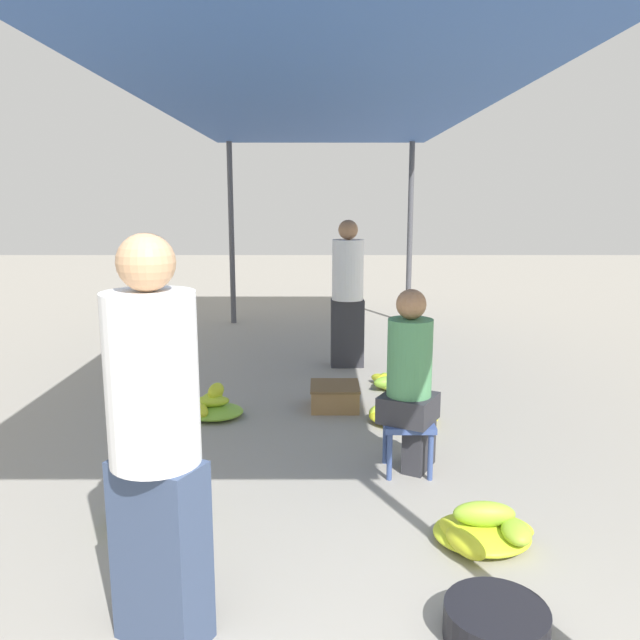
% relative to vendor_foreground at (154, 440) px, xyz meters
% --- Properties ---
extents(canopy_post_back_left, '(0.08, 0.08, 2.68)m').
position_rel_vendor_foreground_xyz_m(canopy_post_back_left, '(-0.66, 6.98, 0.45)').
color(canopy_post_back_left, '#4C4C51').
rests_on(canopy_post_back_left, ground).
extents(canopy_post_back_right, '(0.08, 0.08, 2.68)m').
position_rel_vendor_foreground_xyz_m(canopy_post_back_right, '(2.00, 6.98, 0.45)').
color(canopy_post_back_right, '#4C4C51').
rests_on(canopy_post_back_right, ground).
extents(canopy_tarp, '(3.06, 8.06, 0.04)m').
position_rel_vendor_foreground_xyz_m(canopy_tarp, '(0.67, 3.15, 1.81)').
color(canopy_tarp, '#33569E').
rests_on(canopy_tarp, canopy_post_front_left).
extents(vendor_foreground, '(0.49, 0.49, 1.72)m').
position_rel_vendor_foreground_xyz_m(vendor_foreground, '(0.00, 0.00, 0.00)').
color(vendor_foreground, '#384766').
rests_on(vendor_foreground, ground).
extents(stool, '(0.34, 0.34, 0.37)m').
position_rel_vendor_foreground_xyz_m(stool, '(1.26, 1.66, -0.59)').
color(stool, '#384C84').
rests_on(stool, ground).
extents(vendor_seated, '(0.46, 0.46, 1.27)m').
position_rel_vendor_foreground_xyz_m(vendor_seated, '(1.27, 1.67, -0.24)').
color(vendor_seated, '#2D2D33').
rests_on(vendor_seated, ground).
extents(basin_black, '(0.44, 0.44, 0.15)m').
position_rel_vendor_foreground_xyz_m(basin_black, '(1.41, -0.01, -0.82)').
color(basin_black, black).
rests_on(basin_black, ground).
extents(banana_pile_left_0, '(0.50, 0.52, 0.29)m').
position_rel_vendor_foreground_xyz_m(banana_pile_left_0, '(-0.26, 2.75, -0.80)').
color(banana_pile_left_0, '#AFCA2D').
rests_on(banana_pile_left_0, ground).
extents(banana_pile_left_1, '(0.51, 0.55, 0.18)m').
position_rel_vendor_foreground_xyz_m(banana_pile_left_1, '(-0.32, 0.98, -0.82)').
color(banana_pile_left_1, '#A8C82E').
rests_on(banana_pile_left_1, ground).
extents(banana_pile_right_0, '(0.57, 0.56, 0.23)m').
position_rel_vendor_foreground_xyz_m(banana_pile_right_0, '(1.54, 0.73, -0.81)').
color(banana_pile_right_0, '#BBCF2B').
rests_on(banana_pile_right_0, ground).
extents(banana_pile_right_1, '(0.60, 0.55, 0.27)m').
position_rel_vendor_foreground_xyz_m(banana_pile_right_1, '(1.35, 2.65, -0.81)').
color(banana_pile_right_1, '#8BBC33').
rests_on(banana_pile_right_1, ground).
extents(banana_pile_right_2, '(0.46, 0.45, 0.15)m').
position_rel_vendor_foreground_xyz_m(banana_pile_right_2, '(1.36, 3.59, -0.83)').
color(banana_pile_right_2, '#99C131').
rests_on(banana_pile_right_2, ground).
extents(crate_near, '(0.44, 0.44, 0.21)m').
position_rel_vendor_foreground_xyz_m(crate_near, '(0.79, 3.00, -0.78)').
color(crate_near, olive).
rests_on(crate_near, ground).
extents(shopper_walking_mid, '(0.37, 0.36, 1.63)m').
position_rel_vendor_foreground_xyz_m(shopper_walking_mid, '(0.97, 4.44, -0.04)').
color(shopper_walking_mid, '#2D2D33').
rests_on(shopper_walking_mid, ground).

